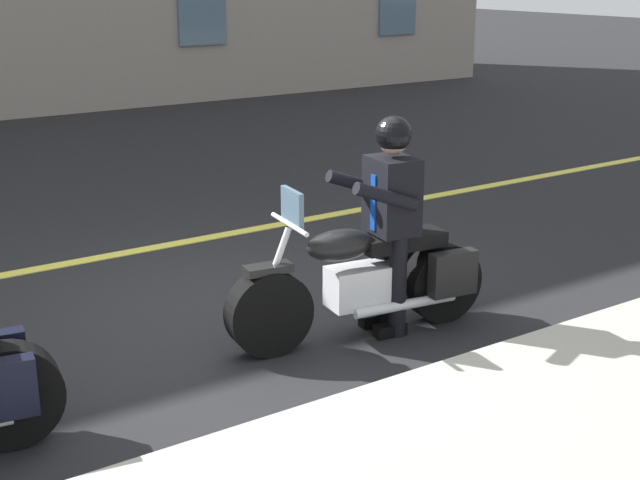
# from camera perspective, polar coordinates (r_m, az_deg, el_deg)

# --- Properties ---
(ground_plane) EXTENTS (80.00, 80.00, 0.00)m
(ground_plane) POSITION_cam_1_polar(r_m,az_deg,el_deg) (7.64, -5.71, -4.55)
(ground_plane) COLOR black
(lane_center_stripe) EXTENTS (60.00, 0.16, 0.01)m
(lane_center_stripe) POSITION_cam_1_polar(r_m,az_deg,el_deg) (9.35, -11.60, -0.67)
(lane_center_stripe) COLOR #E5DB4C
(lane_center_stripe) RESTS_ON ground_plane
(motorcycle_main) EXTENTS (2.22, 0.78, 1.26)m
(motorcycle_main) POSITION_cam_1_polar(r_m,az_deg,el_deg) (6.99, 3.09, -2.62)
(motorcycle_main) COLOR black
(motorcycle_main) RESTS_ON ground_plane
(rider_main) EXTENTS (0.67, 0.61, 1.74)m
(rider_main) POSITION_cam_1_polar(r_m,az_deg,el_deg) (6.91, 4.52, 2.19)
(rider_main) COLOR black
(rider_main) RESTS_ON ground_plane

